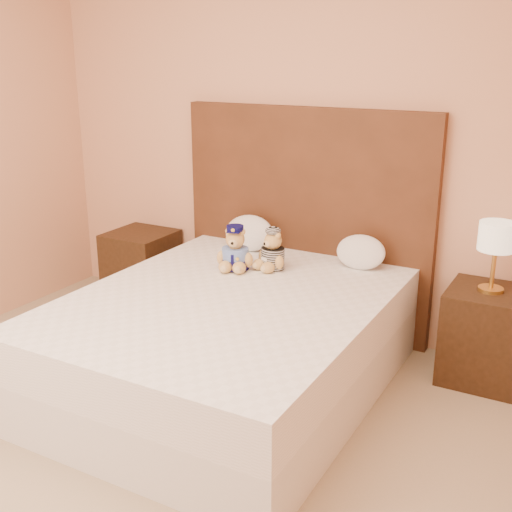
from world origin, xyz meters
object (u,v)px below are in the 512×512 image
Objects in this scene: bed at (228,343)px; pillow_right at (361,250)px; nightstand_left at (142,267)px; teddy_prisoner at (273,250)px; teddy_police at (235,248)px; pillow_left at (249,231)px; nightstand_right at (485,335)px; lamp at (497,240)px.

pillow_right is at bearing 60.84° from bed.
teddy_prisoner is (1.25, -0.26, 0.40)m from nightstand_left.
nightstand_left is 1.99× the size of teddy_police.
teddy_prisoner is at bearing -11.72° from nightstand_left.
nightstand_left is 1.76m from pillow_right.
bed is 7.99× the size of teddy_prisoner.
teddy_police is 0.78× the size of pillow_left.
teddy_prisoner is 0.44m from pillow_left.
teddy_prisoner reaches higher than nightstand_left.
teddy_prisoner is (0.20, 0.11, -0.01)m from teddy_police.
teddy_prisoner reaches higher than nightstand_right.
lamp is 1.45× the size of teddy_police.
nightstand_right is at bearing -1.09° from pillow_left.
teddy_police is (1.05, -0.37, 0.41)m from nightstand_left.
lamp reaches higher than pillow_left.
lamp is 1.59m from pillow_left.
lamp is at bearing 32.62° from bed.
pillow_left is at bearing 161.33° from teddy_prisoner.
teddy_police is at bearing -71.77° from pillow_left.
teddy_prisoner is 0.55m from pillow_right.
pillow_left is (-1.58, 0.03, 0.40)m from nightstand_right.
nightstand_left is 1.00× the size of nightstand_right.
pillow_right is (1.71, 0.03, 0.39)m from nightstand_left.
pillow_right is at bearing 1.00° from nightstand_left.
pillow_right is (0.80, 0.00, -0.01)m from pillow_left.
teddy_police is at bearing -165.54° from lamp.
lamp is 0.81m from pillow_right.
bed is at bearing -80.76° from teddy_police.
pillow_right is at bearing 54.30° from teddy_prisoner.
pillow_left reaches higher than nightstand_left.
pillow_right is at bearing 177.82° from nightstand_right.
lamp reaches higher than nightstand_left.
nightstand_left is 2.56m from lamp.
teddy_police is at bearing -19.61° from nightstand_left.
pillow_right reaches higher than nightstand_left.
nightstand_left is at bearing -169.41° from teddy_prisoner.
pillow_left is at bearing 1.87° from nightstand_left.
nightstand_right is at bearing 32.62° from bed.
bed is at bearing -32.62° from nightstand_left.
pillow_right is (0.46, 0.83, 0.39)m from bed.
lamp is 1.60× the size of teddy_prisoner.
bed is at bearing -119.16° from pillow_right.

